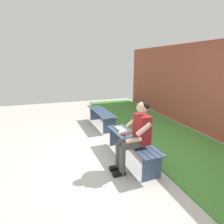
% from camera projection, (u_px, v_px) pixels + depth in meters
% --- Properties ---
extents(ground_plane, '(10.00, 7.00, 0.04)m').
position_uv_depth(ground_plane, '(74.00, 145.00, 4.59)').
color(ground_plane, beige).
extents(grass_strip, '(9.00, 1.99, 0.03)m').
position_uv_depth(grass_strip, '(159.00, 132.00, 5.30)').
color(grass_strip, '#478C38').
rests_on(grass_strip, ground).
extents(brick_wall, '(9.50, 0.24, 2.43)m').
position_uv_depth(brick_wall, '(217.00, 90.00, 4.82)').
color(brick_wall, '#9E4C38').
rests_on(brick_wall, ground).
extents(bench_near, '(1.75, 0.47, 0.45)m').
position_uv_depth(bench_near, '(132.00, 143.00, 3.79)').
color(bench_near, '#384C6B').
rests_on(bench_near, ground).
extents(bench_far, '(1.60, 0.47, 0.45)m').
position_uv_depth(bench_far, '(102.00, 115.00, 5.82)').
color(bench_far, '#384C6B').
rests_on(bench_far, ground).
extents(person_seated, '(0.50, 0.69, 1.26)m').
position_uv_depth(person_seated, '(136.00, 134.00, 3.34)').
color(person_seated, maroon).
rests_on(person_seated, ground).
extents(apple, '(0.07, 0.07, 0.07)m').
position_uv_depth(apple, '(125.00, 134.00, 3.89)').
color(apple, red).
rests_on(apple, bench_near).
extents(book_open, '(0.42, 0.18, 0.02)m').
position_uv_depth(book_open, '(121.00, 130.00, 4.21)').
color(book_open, white).
rests_on(book_open, bench_near).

